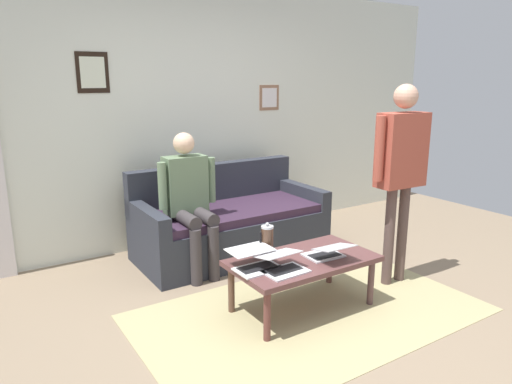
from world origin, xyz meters
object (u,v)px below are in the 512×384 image
person_standing (401,159)px  person_seated (189,195)px  french_press (267,241)px  laptop_center (283,265)px  coffee_table (303,264)px  couch (229,224)px  laptop_left (327,252)px  laptop_right (255,262)px

person_standing → person_seated: size_ratio=1.33×
french_press → laptop_center: bearing=77.3°
person_seated → coffee_table: bearing=110.4°
coffee_table → laptop_center: (0.27, 0.11, 0.09)m
couch → laptop_left: couch is taller
laptop_center → coffee_table: bearing=-157.8°
coffee_table → person_standing: (-0.98, 0.05, 0.72)m
laptop_right → person_seated: (0.01, -1.07, 0.27)m
person_standing → person_seated: person_standing is taller
laptop_center → person_standing: person_standing is taller
laptop_center → person_seated: (0.14, -1.22, 0.27)m
laptop_left → french_press: 0.46m
laptop_center → person_seated: person_seated is taller
laptop_left → person_standing: size_ratio=0.21×
laptop_right → person_standing: person_standing is taller
couch → coffee_table: (0.12, 1.34, 0.06)m
person_standing → person_seated: 1.85m
laptop_left → laptop_right: laptop_left is taller
couch → french_press: couch is taller
laptop_left → person_seated: (0.57, -1.21, 0.27)m
laptop_center → laptop_left: bearing=-177.6°
french_press → person_seated: (0.21, -0.93, 0.19)m
person_seated → french_press: bearing=102.8°
couch → coffee_table: couch is taller
laptop_center → person_seated: 1.26m
coffee_table → laptop_right: bearing=-5.8°
person_standing → laptop_center: bearing=3.0°
couch → person_seated: size_ratio=1.45×
couch → laptop_right: couch is taller
person_standing → laptop_right: bearing=-3.6°
laptop_left → person_standing: person_standing is taller
laptop_left → laptop_center: 0.43m
couch → person_seated: bearing=23.1°
coffee_table → laptop_left: (-0.16, 0.09, 0.09)m
coffee_table → laptop_right: (0.40, -0.04, 0.09)m
laptop_left → person_seated: person_seated is taller
couch → laptop_left: 1.44m
person_seated → laptop_center: bearing=96.7°
french_press → person_standing: bearing=168.9°
laptop_left → french_press: size_ratio=1.30×
laptop_left → couch: bearing=-88.3°
person_seated → person_standing: bearing=140.2°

